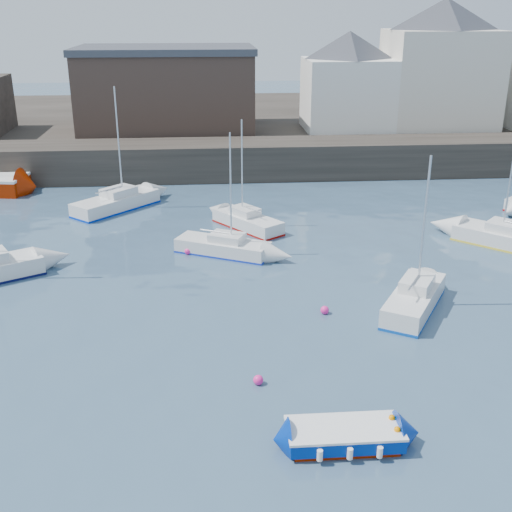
{
  "coord_description": "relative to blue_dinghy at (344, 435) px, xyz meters",
  "views": [
    {
      "loc": [
        -2.51,
        -19.62,
        13.94
      ],
      "look_at": [
        0.0,
        12.0,
        1.5
      ],
      "focal_mm": 45.0,
      "sensor_mm": 36.0,
      "label": 1
    }
  ],
  "objects": [
    {
      "name": "warehouse",
      "position": [
        -7.88,
        45.0,
        6.2
      ],
      "size": [
        16.4,
        10.4,
        7.6
      ],
      "color": "#3D2D26",
      "rests_on": "land_strip"
    },
    {
      "name": "bldg_east_a",
      "position": [
        18.12,
        44.0,
        8.39
      ],
      "size": [
        13.36,
        13.36,
        11.8
      ],
      "color": "beige",
      "rests_on": "land_strip"
    },
    {
      "name": "sailboat_c",
      "position": [
        5.57,
        10.02,
        0.16
      ],
      "size": [
        4.57,
        5.86,
        7.56
      ],
      "color": "silver",
      "rests_on": "ground"
    },
    {
      "name": "sailboat_h",
      "position": [
        -10.98,
        27.93,
        0.15
      ],
      "size": [
        6.19,
        6.44,
        8.72
      ],
      "color": "silver",
      "rests_on": "ground"
    },
    {
      "name": "sailboat_b",
      "position": [
        -3.49,
        18.32,
        0.06
      ],
      "size": [
        5.92,
        4.17,
        7.34
      ],
      "color": "silver",
      "rests_on": "ground"
    },
    {
      "name": "blue_dinghy",
      "position": [
        0.0,
        0.0,
        0.0
      ],
      "size": [
        3.92,
        2.05,
        0.75
      ],
      "color": "#941B00",
      "rests_on": "ground"
    },
    {
      "name": "quay_wall",
      "position": [
        -1.88,
        37.0,
        1.08
      ],
      "size": [
        90.0,
        5.0,
        3.0
      ],
      "primitive_type": "cube",
      "color": "#28231E",
      "rests_on": "ground"
    },
    {
      "name": "buoy_mid",
      "position": [
        1.14,
        9.92,
        -0.42
      ],
      "size": [
        0.41,
        0.41,
        0.41
      ],
      "primitive_type": "sphere",
      "color": "#FF2590",
      "rests_on": "ground"
    },
    {
      "name": "buoy_near",
      "position": [
        -2.58,
        4.0,
        -0.42
      ],
      "size": [
        0.41,
        0.41,
        0.41
      ],
      "primitive_type": "sphere",
      "color": "#FF2590",
      "rests_on": "ground"
    },
    {
      "name": "land_strip",
      "position": [
        -1.88,
        55.0,
        0.98
      ],
      "size": [
        90.0,
        32.0,
        2.8
      ],
      "primitive_type": "cube",
      "color": "#28231E",
      "rests_on": "ground"
    },
    {
      "name": "sailboat_d",
      "position": [
        14.27,
        18.04,
        0.13
      ],
      "size": [
        6.66,
        6.55,
        9.03
      ],
      "color": "silver",
      "rests_on": "ground"
    },
    {
      "name": "sailboat_f",
      "position": [
        -1.75,
        22.99,
        0.09
      ],
      "size": [
        4.69,
        5.48,
        7.16
      ],
      "color": "silver",
      "rests_on": "ground"
    },
    {
      "name": "water",
      "position": [
        -1.88,
        2.0,
        -0.42
      ],
      "size": [
        220.0,
        220.0,
        0.0
      ],
      "primitive_type": "plane",
      "color": "#2D4760",
      "rests_on": "ground"
    },
    {
      "name": "buoy_far",
      "position": [
        -5.63,
        18.45,
        -0.42
      ],
      "size": [
        0.4,
        0.4,
        0.4
      ],
      "primitive_type": "sphere",
      "color": "#FF2590",
      "rests_on": "ground"
    },
    {
      "name": "bldg_east_d",
      "position": [
        9.12,
        43.5,
        6.95
      ],
      "size": [
        11.14,
        11.14,
        8.95
      ],
      "color": "white",
      "rests_on": "land_strip"
    }
  ]
}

